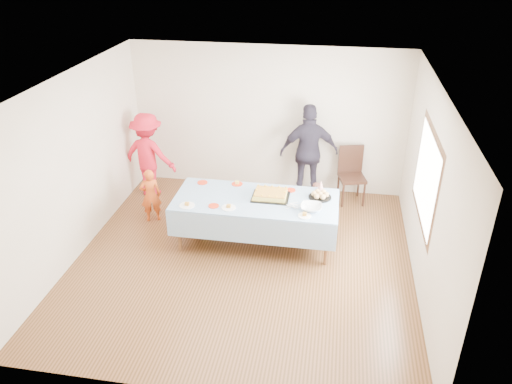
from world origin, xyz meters
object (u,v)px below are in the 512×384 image
adult_left (148,155)px  dining_chair (351,171)px  birthday_cake (271,195)px  party_table (256,202)px

adult_left → dining_chair: bearing=-166.3°
birthday_cake → dining_chair: size_ratio=0.55×
birthday_cake → adult_left: adult_left is taller
birthday_cake → adult_left: size_ratio=0.36×
party_table → birthday_cake: birthday_cake is taller
party_table → adult_left: adult_left is taller
adult_left → party_table: bearing=157.0°
birthday_cake → dining_chair: bearing=52.3°
birthday_cake → adult_left: 2.72m
dining_chair → adult_left: (-3.67, -0.37, 0.21)m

